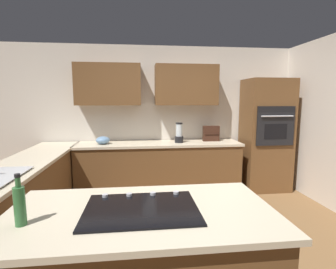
{
  "coord_description": "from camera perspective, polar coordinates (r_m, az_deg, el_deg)",
  "views": [
    {
      "loc": [
        0.44,
        2.61,
        1.64
      ],
      "look_at": [
        0.01,
        -1.13,
        1.12
      ],
      "focal_mm": 27.1,
      "sensor_mm": 36.0,
      "label": 1
    }
  ],
  "objects": [
    {
      "name": "ground_plane",
      "position": [
        3.11,
        2.78,
        -23.96
      ],
      "size": [
        14.0,
        14.0,
        0.0
      ],
      "primitive_type": "plane",
      "color": "brown"
    },
    {
      "name": "wall_back",
      "position": [
        4.68,
        -2.01,
        5.48
      ],
      "size": [
        6.0,
        0.44,
        2.6
      ],
      "color": "silver",
      "rests_on": "ground"
    },
    {
      "name": "lower_cabinets_back",
      "position": [
        4.51,
        -2.01,
        -7.75
      ],
      "size": [
        2.8,
        0.6,
        0.86
      ],
      "primitive_type": "cube",
      "color": "brown",
      "rests_on": "ground"
    },
    {
      "name": "countertop_back",
      "position": [
        4.41,
        -2.04,
        -2.11
      ],
      "size": [
        2.84,
        0.64,
        0.04
      ],
      "primitive_type": "cube",
      "color": "beige",
      "rests_on": "lower_cabinets_back"
    },
    {
      "name": "lower_cabinets_side",
      "position": [
        3.66,
        -29.04,
        -12.52
      ],
      "size": [
        0.6,
        2.9,
        0.86
      ],
      "primitive_type": "cube",
      "color": "brown",
      "rests_on": "ground"
    },
    {
      "name": "countertop_side",
      "position": [
        3.53,
        -29.52,
        -5.63
      ],
      "size": [
        0.64,
        2.94,
        0.04
      ],
      "primitive_type": "cube",
      "color": "beige",
      "rests_on": "lower_cabinets_side"
    },
    {
      "name": "island_top",
      "position": [
        1.8,
        -5.97,
        -17.09
      ],
      "size": [
        1.8,
        0.95,
        0.04
      ],
      "primitive_type": "cube",
      "color": "beige",
      "rests_on": "island_base"
    },
    {
      "name": "wall_oven",
      "position": [
        4.94,
        21.15,
        -0.11
      ],
      "size": [
        0.8,
        0.66,
        2.0
      ],
      "color": "brown",
      "rests_on": "ground"
    },
    {
      "name": "cooktop",
      "position": [
        1.8,
        -5.99,
        -16.22
      ],
      "size": [
        0.76,
        0.56,
        0.03
      ],
      "color": "black",
      "rests_on": "island_top"
    },
    {
      "name": "blender",
      "position": [
        4.41,
        2.51,
        0.12
      ],
      "size": [
        0.15,
        0.15,
        0.35
      ],
      "color": "black",
      "rests_on": "countertop_back"
    },
    {
      "name": "mixing_bowl",
      "position": [
        4.41,
        -14.43,
        -1.25
      ],
      "size": [
        0.23,
        0.23,
        0.13
      ],
      "primitive_type": "ellipsoid",
      "color": "#668CB2",
      "rests_on": "countertop_back"
    },
    {
      "name": "spice_rack",
      "position": [
        4.64,
        9.66,
        0.23
      ],
      "size": [
        0.29,
        0.11,
        0.27
      ],
      "color": "#381E14",
      "rests_on": "countertop_back"
    },
    {
      "name": "oil_bottle",
      "position": [
        1.77,
        -30.39,
        -13.45
      ],
      "size": [
        0.07,
        0.07,
        0.31
      ],
      "color": "#336B38",
      "rests_on": "island_top"
    }
  ]
}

